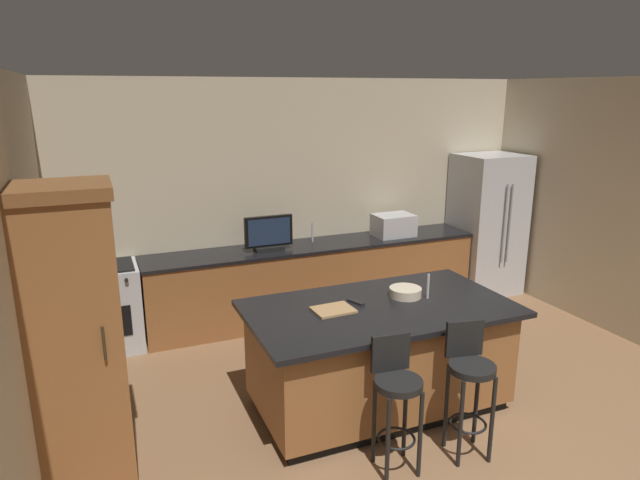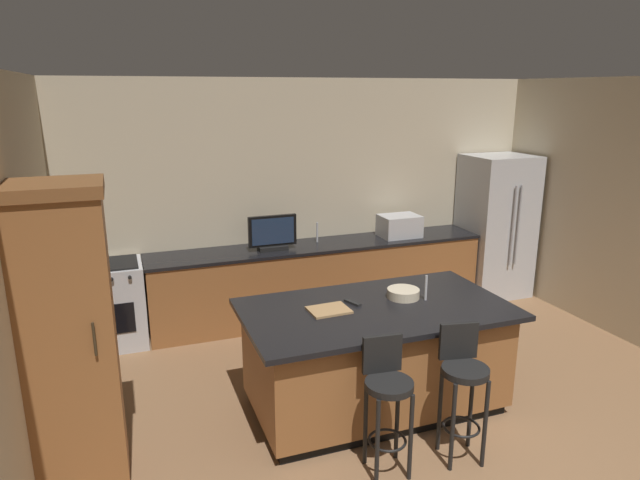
# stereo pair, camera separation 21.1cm
# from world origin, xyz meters

# --- Properties ---
(wall_back) EXTENTS (6.26, 0.12, 2.79)m
(wall_back) POSITION_xyz_m (0.00, 4.03, 1.39)
(wall_back) COLOR beige
(wall_back) RESTS_ON ground_plane
(wall_left) EXTENTS (0.12, 4.43, 2.79)m
(wall_left) POSITION_xyz_m (-2.93, 2.01, 1.39)
(wall_left) COLOR beige
(wall_left) RESTS_ON ground_plane
(wall_right) EXTENTS (0.12, 4.43, 2.79)m
(wall_right) POSITION_xyz_m (2.93, 2.01, 1.39)
(wall_right) COLOR beige
(wall_right) RESTS_ON ground_plane
(counter_back) EXTENTS (4.02, 0.62, 0.89)m
(counter_back) POSITION_xyz_m (-0.02, 3.65, 0.45)
(counter_back) COLOR brown
(counter_back) RESTS_ON ground_plane
(kitchen_island) EXTENTS (2.21, 1.22, 0.92)m
(kitchen_island) POSITION_xyz_m (-0.28, 1.58, 0.47)
(kitchen_island) COLOR black
(kitchen_island) RESTS_ON ground_plane
(refrigerator) EXTENTS (0.82, 0.76, 1.85)m
(refrigerator) POSITION_xyz_m (2.41, 3.59, 0.92)
(refrigerator) COLOR #B7BABF
(refrigerator) RESTS_ON ground_plane
(range_oven) EXTENTS (0.78, 0.63, 0.91)m
(range_oven) POSITION_xyz_m (-2.43, 3.65, 0.45)
(range_oven) COLOR #B7BABF
(range_oven) RESTS_ON ground_plane
(cabinet_tower) EXTENTS (0.64, 0.56, 2.11)m
(cabinet_tower) POSITION_xyz_m (-2.60, 1.44, 1.10)
(cabinet_tower) COLOR brown
(cabinet_tower) RESTS_ON ground_plane
(microwave) EXTENTS (0.48, 0.36, 0.27)m
(microwave) POSITION_xyz_m (1.02, 3.65, 1.03)
(microwave) COLOR #B7BABF
(microwave) RESTS_ON counter_back
(tv_monitor) EXTENTS (0.55, 0.16, 0.40)m
(tv_monitor) POSITION_xyz_m (-0.61, 3.59, 1.08)
(tv_monitor) COLOR black
(tv_monitor) RESTS_ON counter_back
(sink_faucet_back) EXTENTS (0.02, 0.02, 0.24)m
(sink_faucet_back) POSITION_xyz_m (-0.02, 3.75, 1.01)
(sink_faucet_back) COLOR #B2B2B7
(sink_faucet_back) RESTS_ON counter_back
(sink_faucet_island) EXTENTS (0.02, 0.02, 0.22)m
(sink_faucet_island) POSITION_xyz_m (0.18, 1.58, 1.03)
(sink_faucet_island) COLOR #B2B2B7
(sink_faucet_island) RESTS_ON kitchen_island
(bar_stool_left) EXTENTS (0.34, 0.35, 0.99)m
(bar_stool_left) POSITION_xyz_m (-0.56, 0.81, 0.60)
(bar_stool_left) COLOR black
(bar_stool_left) RESTS_ON ground_plane
(bar_stool_right) EXTENTS (0.34, 0.36, 1.02)m
(bar_stool_right) POSITION_xyz_m (0.02, 0.75, 0.62)
(bar_stool_right) COLOR black
(bar_stool_right) RESTS_ON ground_plane
(fruit_bowl) EXTENTS (0.28, 0.28, 0.08)m
(fruit_bowl) POSITION_xyz_m (0.03, 1.69, 0.96)
(fruit_bowl) COLOR beige
(fruit_bowl) RESTS_ON kitchen_island
(tv_remote) EXTENTS (0.10, 0.17, 0.02)m
(tv_remote) POSITION_xyz_m (-0.44, 1.72, 0.93)
(tv_remote) COLOR black
(tv_remote) RESTS_ON kitchen_island
(cutting_board) EXTENTS (0.34, 0.27, 0.02)m
(cutting_board) POSITION_xyz_m (-0.68, 1.63, 0.93)
(cutting_board) COLOR #A87F51
(cutting_board) RESTS_ON kitchen_island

